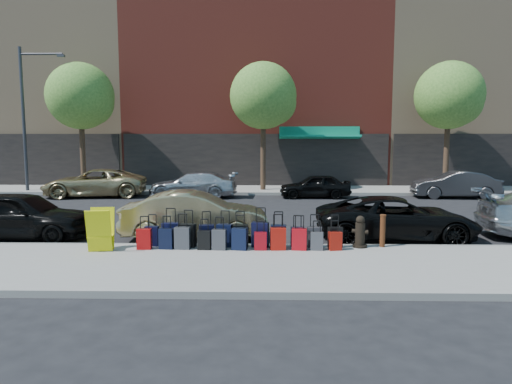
{
  "coord_description": "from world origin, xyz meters",
  "views": [
    {
      "loc": [
        0.63,
        -16.88,
        3.03
      ],
      "look_at": [
        0.32,
        -1.5,
        1.26
      ],
      "focal_mm": 32.0,
      "sensor_mm": 36.0,
      "label": 1
    }
  ],
  "objects_px": {
    "fire_hydrant": "(360,233)",
    "car_near_2": "(396,219)",
    "tree_right": "(452,97)",
    "car_far_3": "(455,185)",
    "streetlight": "(27,110)",
    "car_far_0": "(94,183)",
    "tree_left": "(83,98)",
    "bollard": "(383,230)",
    "tree_center": "(266,98)",
    "car_far_1": "(193,185)",
    "car_far_2": "(315,186)",
    "suitcase_front_5": "(240,236)",
    "car_near_0": "(20,215)",
    "car_near_1": "(196,216)",
    "display_rack": "(101,230)"
  },
  "relations": [
    {
      "from": "car_far_1",
      "to": "car_near_0",
      "type": "bearing_deg",
      "value": -16.99
    },
    {
      "from": "streetlight",
      "to": "display_rack",
      "type": "height_order",
      "value": "streetlight"
    },
    {
      "from": "tree_left",
      "to": "tree_right",
      "type": "relative_size",
      "value": 1.0
    },
    {
      "from": "streetlight",
      "to": "car_far_0",
      "type": "distance_m",
      "value": 6.1
    },
    {
      "from": "bollard",
      "to": "display_rack",
      "type": "distance_m",
      "value": 7.47
    },
    {
      "from": "tree_left",
      "to": "car_far_3",
      "type": "distance_m",
      "value": 21.07
    },
    {
      "from": "bollard",
      "to": "car_far_3",
      "type": "bearing_deg",
      "value": 60.01
    },
    {
      "from": "tree_center",
      "to": "bollard",
      "type": "distance_m",
      "value": 15.35
    },
    {
      "from": "car_near_2",
      "to": "tree_left",
      "type": "bearing_deg",
      "value": 49.88
    },
    {
      "from": "suitcase_front_5",
      "to": "car_far_3",
      "type": "xyz_separation_m",
      "value": [
        10.55,
        11.73,
        0.25
      ]
    },
    {
      "from": "tree_left",
      "to": "car_near_1",
      "type": "distance_m",
      "value": 15.91
    },
    {
      "from": "display_rack",
      "to": "car_far_3",
      "type": "relative_size",
      "value": 0.26
    },
    {
      "from": "fire_hydrant",
      "to": "car_far_2",
      "type": "xyz_separation_m",
      "value": [
        0.05,
        11.65,
        0.08
      ]
    },
    {
      "from": "suitcase_front_5",
      "to": "bollard",
      "type": "relative_size",
      "value": 1.11
    },
    {
      "from": "suitcase_front_5",
      "to": "car_far_1",
      "type": "relative_size",
      "value": 0.21
    },
    {
      "from": "suitcase_front_5",
      "to": "car_far_2",
      "type": "height_order",
      "value": "car_far_2"
    },
    {
      "from": "tree_center",
      "to": "car_far_2",
      "type": "bearing_deg",
      "value": -45.55
    },
    {
      "from": "tree_center",
      "to": "car_near_2",
      "type": "distance_m",
      "value": 14.16
    },
    {
      "from": "fire_hydrant",
      "to": "display_rack",
      "type": "xyz_separation_m",
      "value": [
        -6.83,
        -0.55,
        0.15
      ]
    },
    {
      "from": "fire_hydrant",
      "to": "tree_center",
      "type": "bearing_deg",
      "value": 121.62
    },
    {
      "from": "tree_right",
      "to": "car_far_3",
      "type": "bearing_deg",
      "value": -103.59
    },
    {
      "from": "bollard",
      "to": "car_far_0",
      "type": "height_order",
      "value": "car_far_0"
    },
    {
      "from": "suitcase_front_5",
      "to": "bollard",
      "type": "distance_m",
      "value": 3.84
    },
    {
      "from": "tree_center",
      "to": "tree_right",
      "type": "xyz_separation_m",
      "value": [
        10.5,
        0.0,
        0.0
      ]
    },
    {
      "from": "car_far_0",
      "to": "streetlight",
      "type": "bearing_deg",
      "value": -119.2
    },
    {
      "from": "streetlight",
      "to": "car_far_1",
      "type": "bearing_deg",
      "value": -11.04
    },
    {
      "from": "tree_left",
      "to": "car_near_2",
      "type": "distance_m",
      "value": 19.84
    },
    {
      "from": "car_near_0",
      "to": "car_near_1",
      "type": "xyz_separation_m",
      "value": [
        5.34,
        0.12,
        -0.01
      ]
    },
    {
      "from": "fire_hydrant",
      "to": "car_near_2",
      "type": "bearing_deg",
      "value": 69.22
    },
    {
      "from": "fire_hydrant",
      "to": "suitcase_front_5",
      "type": "bearing_deg",
      "value": -157.86
    },
    {
      "from": "tree_left",
      "to": "car_far_3",
      "type": "height_order",
      "value": "tree_left"
    },
    {
      "from": "suitcase_front_5",
      "to": "streetlight",
      "type": "bearing_deg",
      "value": 122.89
    },
    {
      "from": "display_rack",
      "to": "car_far_1",
      "type": "relative_size",
      "value": 0.24
    },
    {
      "from": "suitcase_front_5",
      "to": "car_far_0",
      "type": "height_order",
      "value": "car_far_0"
    },
    {
      "from": "tree_left",
      "to": "suitcase_front_5",
      "type": "xyz_separation_m",
      "value": [
        9.82,
        -14.32,
        -4.96
      ]
    },
    {
      "from": "car_near_1",
      "to": "car_near_2",
      "type": "distance_m",
      "value": 6.08
    },
    {
      "from": "suitcase_front_5",
      "to": "fire_hydrant",
      "type": "relative_size",
      "value": 1.14
    },
    {
      "from": "tree_left",
      "to": "tree_center",
      "type": "height_order",
      "value": "same"
    },
    {
      "from": "tree_right",
      "to": "fire_hydrant",
      "type": "bearing_deg",
      "value": -119.13
    },
    {
      "from": "car_near_1",
      "to": "car_far_2",
      "type": "distance_m",
      "value": 11.11
    },
    {
      "from": "tree_left",
      "to": "car_far_3",
      "type": "bearing_deg",
      "value": -7.24
    },
    {
      "from": "streetlight",
      "to": "car_near_0",
      "type": "relative_size",
      "value": 1.83
    },
    {
      "from": "streetlight",
      "to": "display_rack",
      "type": "xyz_separation_m",
      "value": [
        9.15,
        -14.13,
        -3.97
      ]
    },
    {
      "from": "tree_left",
      "to": "bollard",
      "type": "distance_m",
      "value": 20.3
    },
    {
      "from": "car_near_1",
      "to": "car_far_1",
      "type": "bearing_deg",
      "value": 6.11
    },
    {
      "from": "car_far_1",
      "to": "fire_hydrant",
      "type": "bearing_deg",
      "value": 31.16
    },
    {
      "from": "tree_right",
      "to": "car_near_0",
      "type": "bearing_deg",
      "value": -144.51
    },
    {
      "from": "tree_left",
      "to": "streetlight",
      "type": "height_order",
      "value": "streetlight"
    },
    {
      "from": "car_near_0",
      "to": "car_near_2",
      "type": "relative_size",
      "value": 0.91
    },
    {
      "from": "fire_hydrant",
      "to": "car_near_1",
      "type": "distance_m",
      "value": 4.94
    }
  ]
}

